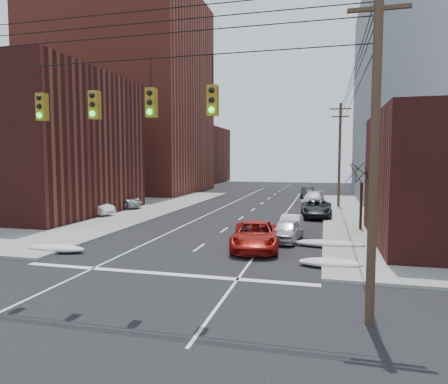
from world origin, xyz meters
The scene contains 24 objects.
ground centered at (0.00, 0.00, 0.00)m, with size 160.00×160.00×0.00m, color black.
sidewalk_nw centered at (-27.00, 27.00, 0.07)m, with size 40.00×40.00×0.15m, color gray.
building_brick_tall centered at (-24.00, 48.00, 15.00)m, with size 24.00×20.00×30.00m, color maroon.
building_brick_near centered at (-22.00, 22.00, 6.50)m, with size 20.00×16.00×13.00m, color #461815.
building_brick_far centered at (-26.00, 74.00, 6.00)m, with size 22.00×18.00×12.00m, color #461815.
building_glass centered at (24.00, 70.00, 11.00)m, with size 20.00×18.00×22.00m, color gray.
utility_pole_right centered at (8.50, 3.00, 5.78)m, with size 2.20×0.28×11.00m.
utility_pole_far centered at (8.50, 34.00, 5.78)m, with size 2.20×0.28×11.00m.
traffic_signals centered at (0.10, 2.97, 7.17)m, with size 17.00×0.42×2.02m.
bare_tree centered at (9.59, 20.00, 2.32)m, with size 2.09×2.20×4.93m.
snow_nw centered at (-7.40, 9.00, 0.21)m, with size 3.50×1.08×0.42m, color silver.
snow_ne centered at (7.40, 9.50, 0.21)m, with size 3.00×1.08×0.42m, color silver.
snow_east_far centered at (7.40, 14.00, 0.21)m, with size 4.00×1.08×0.42m, color silver.
red_pickup centered at (3.23, 12.48, 0.78)m, with size 2.60×5.65×1.57m, color #9C140E.
parked_car_a centered at (4.80, 15.07, 0.68)m, with size 1.62×4.02×1.37m, color silver.
parked_car_b centered at (4.80, 17.89, 0.63)m, with size 1.33×3.82×1.26m, color silver.
parked_car_c centered at (6.40, 26.17, 0.78)m, with size 2.57×5.58×1.55m, color black.
parked_car_d centered at (5.85, 34.63, 0.78)m, with size 2.19×5.39×1.56m, color #BBBABF.
parked_car_e centered at (5.85, 38.86, 0.66)m, with size 1.55×3.86×1.31m, color maroon.
parked_car_f centered at (4.80, 44.61, 0.71)m, with size 1.51×4.32×1.42m, color black.
lot_car_a centered at (-13.13, 21.85, 0.86)m, with size 1.50×4.30×1.42m, color silver.
lot_car_b centered at (-13.72, 26.49, 0.93)m, with size 2.59×5.62×1.56m, color #BDBCC2.
lot_car_c centered at (-16.02, 19.62, 0.92)m, with size 2.15×5.30×1.54m, color black.
lot_car_d centered at (-17.57, 29.44, 0.92)m, with size 1.82×4.52×1.54m, color #AAAAAF.
Camera 1 is at (7.06, -9.91, 5.17)m, focal length 32.00 mm.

